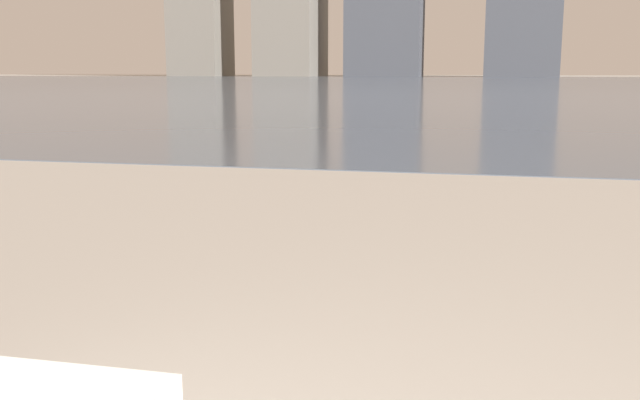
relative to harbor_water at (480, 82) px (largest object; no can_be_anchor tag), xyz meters
name	(u,v)px	position (x,y,z in m)	size (l,w,h in m)	color
harbor_water	(480,82)	(0.00, 0.00, 0.00)	(180.00, 110.00, 0.01)	slate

